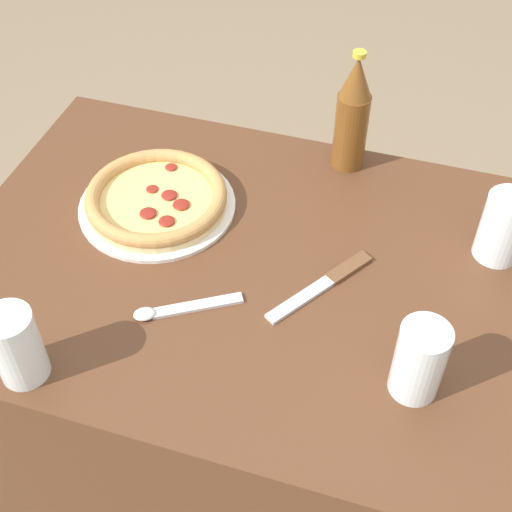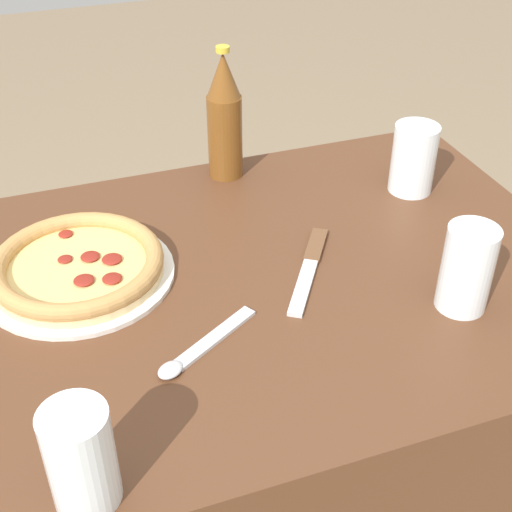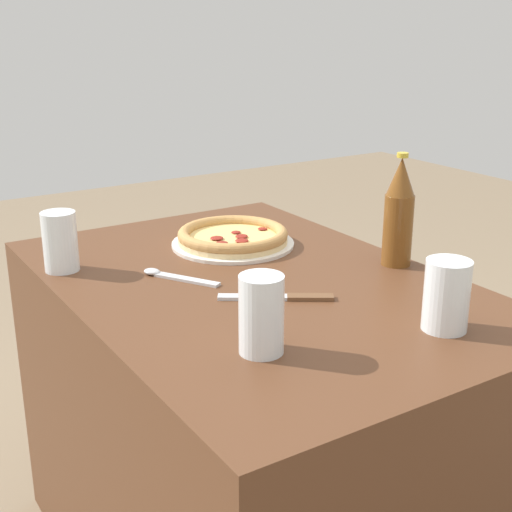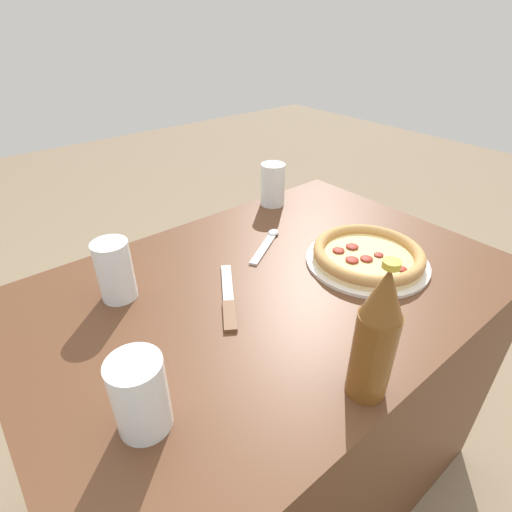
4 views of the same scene
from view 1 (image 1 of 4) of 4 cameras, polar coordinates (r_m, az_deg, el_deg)
ground_plane at (r=1.83m, az=0.43°, el=-16.67°), size 8.00×8.00×0.00m
table at (r=1.51m, az=0.51°, el=-10.35°), size 1.08×0.73×0.73m
pizza_pepperoni at (r=1.32m, az=-7.96°, el=4.52°), size 0.29×0.29×0.04m
glass_lemonade at (r=1.27m, az=19.12°, el=1.97°), size 0.08×0.08×0.13m
glass_iced_tea at (r=1.09m, az=-18.58°, el=-6.96°), size 0.07×0.07×0.13m
glass_mango_juice at (r=1.04m, az=12.89°, el=-8.31°), size 0.07×0.07×0.13m
beer_bottle at (r=1.36m, az=7.73°, el=11.19°), size 0.06×0.06×0.25m
knife at (r=1.19m, az=5.53°, el=-2.20°), size 0.14×0.20×0.01m
spoon at (r=1.16m, az=-6.46°, el=-4.25°), size 0.17×0.11×0.01m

